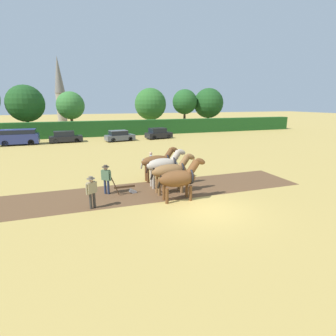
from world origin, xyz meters
TOP-DOWN VIEW (x-y plane):
  - ground_plane at (0.00, 0.00)m, footprint 240.00×240.00m
  - plowed_furrow_strip at (-4.67, 3.76)m, footprint 24.87×4.05m
  - hedgerow at (0.00, 32.36)m, footprint 69.37×1.61m
  - tree_center_left at (-12.99, 36.36)m, footprint 5.72×5.72m
  - tree_center at (-6.37, 36.42)m, footprint 4.54×4.54m
  - tree_center_right at (7.80, 37.90)m, footprint 5.89×5.89m
  - tree_right at (14.45, 37.09)m, footprint 4.73×4.73m
  - tree_far_right at (19.59, 37.07)m, footprint 5.85×5.85m
  - church_spire at (-8.95, 67.07)m, footprint 2.64×2.64m
  - draft_horse_lead_left at (-0.83, 1.75)m, footprint 2.86×0.97m
  - draft_horse_lead_right at (-0.83, 3.07)m, footprint 2.86×0.87m
  - draft_horse_trail_left at (-0.82, 4.39)m, footprint 2.76×0.93m
  - draft_horse_trail_right at (-0.81, 5.71)m, footprint 2.78×0.86m
  - plow at (-3.40, 3.75)m, footprint 1.48×0.46m
  - farmer_at_plow at (-4.50, 4.11)m, footprint 0.54×0.48m
  - farmer_beside_team at (-0.73, 7.82)m, footprint 0.32×0.64m
  - farmer_onlooker_left at (-5.45, 2.16)m, footprint 0.58×0.42m
  - parked_van at (-12.82, 26.75)m, footprint 4.65×2.12m
  - parked_car_left at (-7.31, 27.07)m, footprint 4.36×2.06m
  - parked_car_center_left at (-0.19, 25.88)m, footprint 4.21×2.41m
  - parked_car_center at (5.74, 26.52)m, footprint 4.11×2.47m

SIDE VIEW (x-z plane):
  - ground_plane at x=0.00m, z-range 0.00..0.00m
  - plowed_furrow_strip at x=-4.67m, z-range 0.00..0.01m
  - plow at x=-3.40m, z-range -0.25..0.88m
  - parked_car_center_left at x=-0.19m, z-range -0.03..1.47m
  - parked_car_left at x=-7.31m, z-range -0.04..1.50m
  - parked_car_center at x=5.74m, z-range -0.04..1.56m
  - farmer_beside_team at x=-0.73m, z-range 0.13..1.77m
  - farmer_onlooker_left at x=-5.45m, z-range 0.14..1.82m
  - parked_van at x=-12.82m, z-range 0.04..2.02m
  - farmer_at_plow at x=-4.50m, z-range 0.16..1.91m
  - hedgerow at x=0.00m, z-range 0.00..2.43m
  - draft_horse_lead_left at x=-0.83m, z-range 0.08..2.47m
  - draft_horse_lead_right at x=-0.83m, z-range 0.15..2.55m
  - draft_horse_trail_right at x=-0.81m, z-range 0.17..2.56m
  - draft_horse_trail_left at x=-0.82m, z-range 0.18..2.64m
  - tree_center at x=-6.37m, z-range 1.24..8.32m
  - tree_center_right at x=7.80m, z-range 1.00..8.92m
  - tree_center_left at x=-12.99m, z-range 1.12..9.10m
  - tree_far_right at x=19.59m, z-range 1.10..9.16m
  - tree_right at x=14.45m, z-range 1.50..9.27m
  - church_spire at x=-8.95m, z-range 0.40..17.53m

